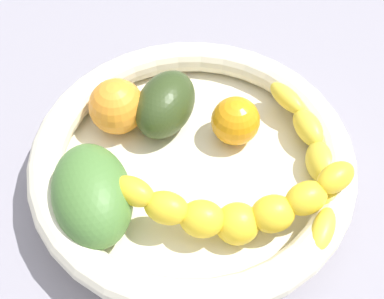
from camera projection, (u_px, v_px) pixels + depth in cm
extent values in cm
cube|color=gray|center=(192.00, 187.00, 55.73)|extent=(120.00, 120.00, 3.00)
cylinder|color=beige|center=(192.00, 173.00, 53.53)|extent=(30.99, 30.99, 2.49)
torus|color=beige|center=(192.00, 157.00, 51.14)|extent=(33.42, 33.42, 3.47)
ellipsoid|color=yellow|center=(133.00, 191.00, 45.33)|extent=(4.86, 4.83, 2.61)
ellipsoid|color=yellow|center=(167.00, 208.00, 45.26)|extent=(4.96, 5.24, 3.08)
ellipsoid|color=yellow|center=(202.00, 219.00, 45.55)|extent=(4.98, 5.33, 3.55)
ellipsoid|color=yellow|center=(237.00, 224.00, 46.20)|extent=(4.90, 5.07, 4.02)
ellipsoid|color=yellow|center=(273.00, 214.00, 45.87)|extent=(3.75, 4.41, 3.55)
ellipsoid|color=yellow|center=(306.00, 198.00, 45.89)|extent=(3.63, 4.63, 3.08)
ellipsoid|color=yellow|center=(336.00, 177.00, 46.24)|extent=(3.83, 4.86, 2.61)
ellipsoid|color=yellow|center=(323.00, 230.00, 44.93)|extent=(5.17, 5.04, 2.12)
ellipsoid|color=yellow|center=(328.00, 195.00, 47.82)|extent=(5.76, 4.79, 2.70)
ellipsoid|color=yellow|center=(322.00, 163.00, 50.83)|extent=(5.71, 4.35, 3.27)
ellipsoid|color=yellow|center=(309.00, 128.00, 52.84)|extent=(5.18, 2.85, 2.70)
ellipsoid|color=yellow|center=(287.00, 98.00, 54.62)|extent=(5.49, 3.51, 2.12)
sphere|color=orange|center=(117.00, 106.00, 53.56)|extent=(6.09, 6.09, 6.09)
sphere|color=orange|center=(235.00, 121.00, 52.88)|extent=(5.25, 5.25, 5.25)
ellipsoid|color=#4B7A36|center=(92.00, 195.00, 46.52)|extent=(11.43, 7.84, 6.71)
ellipsoid|color=#30411C|center=(165.00, 104.00, 53.84)|extent=(10.55, 10.26, 5.95)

